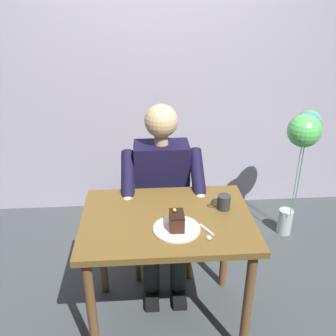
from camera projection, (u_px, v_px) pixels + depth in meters
ground_plane at (167, 318)px, 2.35m from camera, size 14.00×14.00×0.00m
cafe_rear_panel at (154, 42)px, 3.03m from camera, size 6.40×0.12×3.00m
dining_table at (167, 234)px, 2.07m from camera, size 0.93×0.68×0.76m
chair at (161, 201)px, 2.69m from camera, size 0.42×0.42×0.90m
seated_person at (162, 194)px, 2.47m from camera, size 0.53×0.58×1.24m
dessert_plate at (177, 229)px, 1.91m from camera, size 0.25×0.25×0.01m
cake_slice at (177, 221)px, 1.89m from camera, size 0.07×0.11×0.11m
coffee_cup at (224, 202)px, 2.08m from camera, size 0.11×0.07×0.08m
dessert_spoon at (208, 234)px, 1.87m from camera, size 0.06×0.14×0.01m
balloon_display at (304, 138)px, 2.78m from camera, size 0.29×0.32×1.08m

